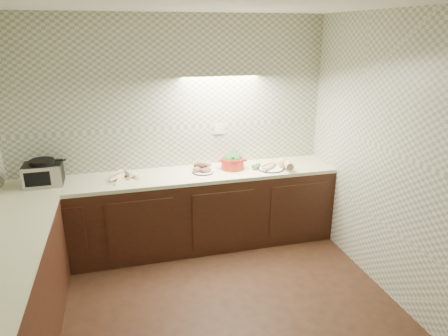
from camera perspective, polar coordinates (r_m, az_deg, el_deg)
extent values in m
plane|color=black|center=(3.63, -2.26, -22.61)|extent=(3.60, 3.60, 0.00)
cube|color=white|center=(2.72, -3.02, 22.44)|extent=(3.60, 3.60, 0.05)
cube|color=gray|center=(4.60, -7.33, 4.87)|extent=(3.60, 0.05, 2.60)
cube|color=gray|center=(3.71, 25.27, -0.30)|extent=(0.05, 3.60, 2.60)
cube|color=beige|center=(4.71, -0.69, 5.60)|extent=(0.13, 0.01, 0.12)
cube|color=black|center=(4.64, -6.41, -6.41)|extent=(3.60, 0.60, 0.86)
cube|color=#ECEDB8|center=(4.47, -6.62, -1.19)|extent=(3.60, 0.60, 0.04)
cube|color=black|center=(4.52, -24.38, -0.79)|extent=(0.38, 0.29, 0.22)
cube|color=#939297|center=(4.38, -24.62, -1.41)|extent=(0.37, 0.02, 0.22)
cube|color=black|center=(4.38, -24.62, -1.41)|extent=(0.24, 0.01, 0.15)
cylinder|color=black|center=(4.48, -24.61, 0.82)|extent=(0.25, 0.25, 0.04)
cone|color=#F8EDC5|center=(4.34, -13.77, -1.65)|extent=(0.08, 0.20, 0.04)
cone|color=#F8EDC5|center=(4.36, -12.56, -1.39)|extent=(0.07, 0.22, 0.05)
cone|color=#F8EDC5|center=(4.36, -12.27, -1.39)|extent=(0.19, 0.13, 0.05)
cone|color=#F8EDC5|center=(4.47, -15.32, -1.16)|extent=(0.05, 0.20, 0.05)
cone|color=#F8EDC5|center=(4.40, -12.90, -1.29)|extent=(0.21, 0.13, 0.05)
cone|color=#F8EDC5|center=(4.41, -13.36, -1.28)|extent=(0.12, 0.20, 0.04)
cone|color=#F8EDC5|center=(4.39, -12.79, -1.30)|extent=(0.17, 0.22, 0.05)
cone|color=#F8EDC5|center=(4.50, -14.05, -0.72)|extent=(0.06, 0.20, 0.05)
cone|color=#F8EDC5|center=(4.46, -15.21, -0.98)|extent=(0.06, 0.19, 0.04)
cone|color=#F8EDC5|center=(4.35, -12.92, -1.28)|extent=(0.09, 0.24, 0.04)
cylinder|color=#141C38|center=(4.50, -3.01, -0.58)|extent=(0.24, 0.24, 0.01)
cylinder|color=white|center=(4.50, -3.01, -0.56)|extent=(0.23, 0.23, 0.02)
ellipsoid|color=#B3715E|center=(4.47, -3.70, -0.15)|extent=(0.15, 0.11, 0.06)
ellipsoid|color=#B3715E|center=(4.46, -2.51, -0.21)|extent=(0.15, 0.11, 0.06)
ellipsoid|color=#B3715E|center=(4.52, -2.97, 0.08)|extent=(0.15, 0.11, 0.06)
ellipsoid|color=#B3715E|center=(4.50, -3.43, 0.43)|extent=(0.15, 0.11, 0.06)
ellipsoid|color=#B3715E|center=(4.50, -2.56, 0.45)|extent=(0.15, 0.11, 0.06)
ellipsoid|color=#B3715E|center=(4.46, -3.05, 0.65)|extent=(0.15, 0.11, 0.06)
cylinder|color=black|center=(4.61, -3.53, 0.12)|extent=(0.13, 0.13, 0.05)
sphere|color=maroon|center=(4.59, -3.70, 0.57)|extent=(0.07, 0.07, 0.07)
sphere|color=white|center=(4.61, -3.23, 0.54)|extent=(0.04, 0.04, 0.04)
cylinder|color=red|center=(4.60, 1.24, 0.70)|extent=(0.31, 0.31, 0.13)
cube|color=red|center=(4.59, -0.60, 1.11)|extent=(0.04, 0.06, 0.02)
cube|color=red|center=(4.60, 3.07, 1.16)|extent=(0.04, 0.06, 0.02)
ellipsoid|color=#2B5D25|center=(4.59, 1.24, 1.32)|extent=(0.24, 0.24, 0.13)
cylinder|color=#141C38|center=(4.63, 6.72, -0.10)|extent=(0.30, 0.30, 0.01)
cylinder|color=white|center=(4.63, 6.72, -0.08)|extent=(0.28, 0.28, 0.02)
cone|color=orange|center=(4.65, 6.11, 0.33)|extent=(0.17, 0.10, 0.03)
cone|color=orange|center=(4.66, 6.28, 0.39)|extent=(0.15, 0.14, 0.03)
cone|color=orange|center=(4.65, 6.11, 0.33)|extent=(0.17, 0.08, 0.03)
cone|color=orange|center=(4.65, 6.79, 0.54)|extent=(0.16, 0.12, 0.03)
cylinder|color=beige|center=(4.57, 6.37, 0.09)|extent=(0.18, 0.15, 0.05)
cylinder|color=#4A8236|center=(4.61, 4.59, 0.32)|extent=(0.12, 0.11, 0.05)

